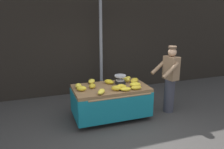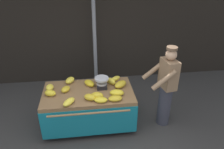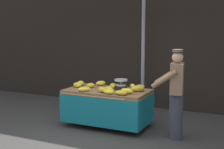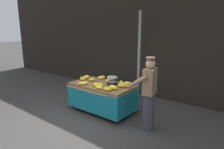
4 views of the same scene
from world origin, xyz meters
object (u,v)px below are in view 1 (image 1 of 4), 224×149
(weighing_scale, at_px, (120,80))
(banana_bunch_10, at_px, (82,89))
(banana_bunch_6, at_px, (134,81))
(banana_bunch_7, at_px, (92,81))
(banana_bunch_0, at_px, (109,82))
(banana_bunch_4, at_px, (126,79))
(banana_bunch_11, at_px, (135,85))
(banana_bunch_9, at_px, (126,89))
(banana_bunch_8, at_px, (128,78))
(banana_bunch_2, at_px, (121,87))
(banana_bunch_12, at_px, (78,86))
(vendor_person, at_px, (170,79))
(banana_bunch_5, at_px, (116,88))
(banana_bunch_1, at_px, (101,92))
(banana_bunch_3, at_px, (136,87))
(street_pole, at_px, (101,50))
(banana_bunch_13, at_px, (92,86))
(banana_cart, at_px, (111,95))

(weighing_scale, xyz_separation_m, banana_bunch_10, (-0.99, -0.16, -0.06))
(banana_bunch_6, relative_size, banana_bunch_7, 1.22)
(banana_bunch_0, bearing_deg, banana_bunch_4, 0.68)
(banana_bunch_6, xyz_separation_m, banana_bunch_11, (-0.12, -0.29, -0.00))
(banana_bunch_9, bearing_deg, banana_bunch_8, 63.54)
(banana_bunch_2, xyz_separation_m, banana_bunch_12, (-0.91, 0.40, -0.00))
(banana_bunch_10, height_order, vendor_person, vendor_person)
(banana_bunch_5, distance_m, vendor_person, 1.50)
(banana_bunch_10, bearing_deg, weighing_scale, 8.94)
(banana_bunch_0, bearing_deg, banana_bunch_1, -122.26)
(weighing_scale, distance_m, banana_bunch_8, 0.42)
(banana_bunch_12, xyz_separation_m, vendor_person, (2.27, -0.30, 0.01))
(banana_bunch_8, bearing_deg, banana_bunch_1, -141.58)
(banana_bunch_3, relative_size, banana_bunch_7, 1.05)
(banana_bunch_10, relative_size, banana_bunch_12, 1.09)
(banana_bunch_0, height_order, banana_bunch_5, banana_bunch_5)
(street_pole, distance_m, banana_bunch_13, 1.75)
(banana_bunch_11, relative_size, vendor_person, 0.16)
(banana_bunch_8, distance_m, vendor_person, 1.07)
(banana_bunch_2, distance_m, banana_bunch_6, 0.61)
(street_pole, xyz_separation_m, banana_bunch_5, (-0.21, -1.86, -0.57))
(banana_bunch_3, height_order, banana_bunch_11, banana_bunch_11)
(banana_bunch_3, distance_m, banana_bunch_4, 0.61)
(banana_bunch_0, xyz_separation_m, banana_bunch_1, (-0.39, -0.61, -0.00))
(street_pole, xyz_separation_m, banana_bunch_1, (-0.59, -1.95, -0.57))
(banana_bunch_8, height_order, banana_bunch_10, banana_bunch_10)
(banana_bunch_6, bearing_deg, banana_bunch_0, 167.41)
(weighing_scale, xyz_separation_m, banana_bunch_8, (0.32, 0.27, -0.07))
(banana_bunch_8, bearing_deg, banana_bunch_13, -163.17)
(banana_bunch_4, height_order, banana_bunch_5, banana_bunch_4)
(banana_bunch_8, height_order, banana_bunch_13, banana_bunch_13)
(banana_bunch_12, distance_m, vendor_person, 2.29)
(banana_bunch_7, bearing_deg, banana_bunch_13, -101.29)
(banana_bunch_2, bearing_deg, banana_bunch_12, 156.10)
(street_pole, height_order, banana_bunch_5, street_pole)
(street_pole, bearing_deg, banana_bunch_9, -90.45)
(weighing_scale, bearing_deg, banana_bunch_11, -49.01)
(banana_bunch_8, bearing_deg, banana_bunch_10, -162.04)
(weighing_scale, distance_m, banana_bunch_2, 0.38)
(banana_bunch_9, relative_size, banana_bunch_10, 1.10)
(banana_cart, xyz_separation_m, banana_bunch_7, (-0.36, 0.40, 0.27))
(banana_bunch_4, distance_m, banana_bunch_9, 0.67)
(banana_bunch_3, bearing_deg, banana_bunch_6, 69.81)
(banana_bunch_3, relative_size, banana_bunch_13, 1.26)
(banana_bunch_7, bearing_deg, banana_bunch_2, -51.62)
(banana_bunch_1, distance_m, banana_bunch_10, 0.49)
(banana_bunch_0, distance_m, banana_bunch_6, 0.63)
(banana_cart, distance_m, banana_bunch_1, 0.59)
(banana_bunch_9, distance_m, banana_bunch_13, 0.79)
(weighing_scale, height_order, banana_bunch_8, weighing_scale)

